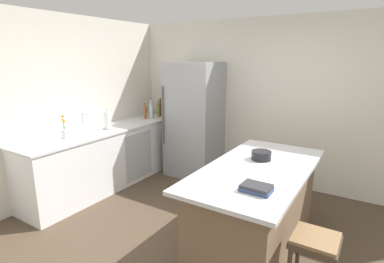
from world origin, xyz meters
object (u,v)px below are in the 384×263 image
(whiskey_bottle, at_px, (160,109))
(soda_bottle, at_px, (151,111))
(olive_oil_bottle, at_px, (158,110))
(vinegar_bottle, at_px, (145,112))
(mixing_bowl, at_px, (261,155))
(cookbook_stack, at_px, (256,188))
(syrup_bottle, at_px, (152,111))
(refrigerator, at_px, (194,120))
(paper_towel_roll, at_px, (107,120))
(flower_vase, at_px, (64,132))
(bar_stool, at_px, (315,249))
(kitchen_island, at_px, (256,207))
(sink_faucet, at_px, (84,123))

(whiskey_bottle, bearing_deg, soda_bottle, -86.14)
(olive_oil_bottle, height_order, vinegar_bottle, olive_oil_bottle)
(mixing_bowl, bearing_deg, vinegar_bottle, 158.71)
(whiskey_bottle, distance_m, cookbook_stack, 3.47)
(syrup_bottle, relative_size, cookbook_stack, 1.15)
(refrigerator, relative_size, mixing_bowl, 8.89)
(paper_towel_roll, xyz_separation_m, olive_oil_bottle, (0.05, 1.20, -0.01))
(cookbook_stack, height_order, mixing_bowl, mixing_bowl)
(soda_bottle, bearing_deg, flower_vase, -92.71)
(soda_bottle, bearing_deg, olive_oil_bottle, 84.66)
(refrigerator, height_order, olive_oil_bottle, refrigerator)
(refrigerator, height_order, vinegar_bottle, refrigerator)
(bar_stool, xyz_separation_m, cookbook_stack, (-0.50, -0.03, 0.42))
(kitchen_island, bearing_deg, bar_stool, -37.98)
(syrup_bottle, bearing_deg, refrigerator, 2.86)
(bar_stool, xyz_separation_m, flower_vase, (-3.26, 0.12, 0.50))
(flower_vase, xyz_separation_m, mixing_bowl, (2.52, 0.66, -0.07))
(cookbook_stack, bearing_deg, soda_bottle, 145.09)
(kitchen_island, height_order, flower_vase, flower_vase)
(kitchen_island, distance_m, cookbook_stack, 0.76)
(kitchen_island, bearing_deg, refrigerator, 139.20)
(syrup_bottle, relative_size, soda_bottle, 0.82)
(refrigerator, bearing_deg, cookbook_stack, -47.17)
(refrigerator, bearing_deg, soda_bottle, -171.06)
(vinegar_bottle, xyz_separation_m, cookbook_stack, (2.75, -1.78, -0.11))
(olive_oil_bottle, bearing_deg, refrigerator, -3.86)
(refrigerator, relative_size, bar_stool, 3.06)
(whiskey_bottle, bearing_deg, paper_towel_roll, -90.50)
(flower_vase, relative_size, olive_oil_bottle, 1.09)
(bar_stool, bearing_deg, soda_bottle, 149.88)
(kitchen_island, relative_size, olive_oil_bottle, 6.57)
(bar_stool, height_order, syrup_bottle, syrup_bottle)
(bar_stool, bearing_deg, vinegar_bottle, 151.60)
(refrigerator, xyz_separation_m, mixing_bowl, (1.61, -1.20, -0.01))
(refrigerator, xyz_separation_m, flower_vase, (-0.91, -1.85, 0.05))
(kitchen_island, xyz_separation_m, soda_bottle, (-2.50, 1.31, 0.61))
(refrigerator, relative_size, sink_faucet, 6.43)
(olive_oil_bottle, bearing_deg, soda_bottle, -95.34)
(flower_vase, height_order, vinegar_bottle, flower_vase)
(kitchen_island, distance_m, flower_vase, 2.67)
(sink_faucet, distance_m, whiskey_bottle, 1.68)
(kitchen_island, bearing_deg, whiskey_bottle, 147.50)
(vinegar_bottle, bearing_deg, syrup_bottle, 89.46)
(refrigerator, relative_size, flower_vase, 5.94)
(whiskey_bottle, xyz_separation_m, olive_oil_bottle, (0.04, -0.11, -0.00))
(soda_bottle, height_order, mixing_bowl, soda_bottle)
(olive_oil_bottle, height_order, cookbook_stack, olive_oil_bottle)
(cookbook_stack, bearing_deg, vinegar_bottle, 147.04)
(flower_vase, distance_m, vinegar_bottle, 1.63)
(whiskey_bottle, distance_m, vinegar_bottle, 0.38)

